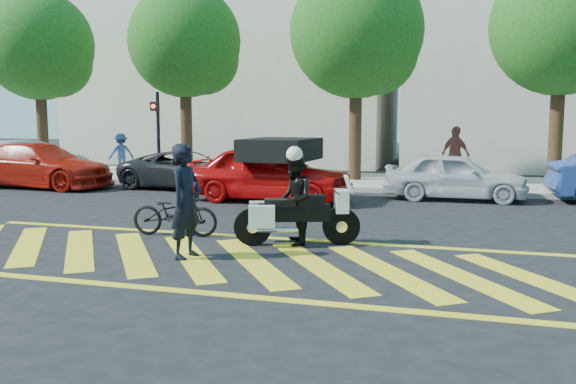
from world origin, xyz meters
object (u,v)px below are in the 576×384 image
(bicycle, at_px, (175,213))
(parked_mid_left, at_px, (187,170))
(parked_left, at_px, (40,165))
(police_motorcycle, at_px, (295,215))
(parked_mid_right, at_px, (455,176))
(red_convertible, at_px, (270,173))
(officer_bike, at_px, (186,201))
(officer_moto, at_px, (294,200))
(parked_far_left, at_px, (26,161))

(bicycle, distance_m, parked_mid_left, 7.93)
(parked_left, distance_m, parked_mid_left, 4.99)
(police_motorcycle, xyz_separation_m, parked_mid_right, (2.68, 7.17, 0.12))
(bicycle, bearing_deg, red_convertible, -8.68)
(parked_mid_left, bearing_deg, parked_mid_right, -87.34)
(bicycle, bearing_deg, police_motorcycle, -99.54)
(red_convertible, bearing_deg, parked_left, 86.65)
(officer_bike, bearing_deg, red_convertible, 14.57)
(officer_moto, bearing_deg, parked_left, -139.62)
(parked_far_left, height_order, parked_mid_left, parked_far_left)
(parked_far_left, bearing_deg, bicycle, -126.45)
(officer_moto, xyz_separation_m, parked_mid_right, (2.70, 7.16, -0.17))
(bicycle, height_order, parked_mid_left, parked_mid_left)
(bicycle, xyz_separation_m, parked_mid_right, (5.21, 7.00, 0.21))
(parked_far_left, bearing_deg, officer_bike, -129.15)
(police_motorcycle, height_order, red_convertible, red_convertible)
(officer_moto, xyz_separation_m, red_convertible, (-2.25, 5.36, -0.05))
(red_convertible, relative_size, parked_left, 0.91)
(parked_far_left, distance_m, parked_mid_left, 6.56)
(bicycle, height_order, officer_moto, officer_moto)
(officer_moto, relative_size, parked_far_left, 0.37)
(parked_far_left, xyz_separation_m, parked_mid_right, (15.00, -0.56, -0.07))
(police_motorcycle, relative_size, parked_far_left, 0.50)
(police_motorcycle, bearing_deg, parked_mid_left, 109.21)
(parked_far_left, distance_m, parked_mid_right, 15.01)
(bicycle, relative_size, red_convertible, 0.38)
(police_motorcycle, bearing_deg, red_convertible, 94.17)
(parked_far_left, bearing_deg, parked_mid_left, -91.63)
(officer_bike, distance_m, parked_mid_left, 9.90)
(parked_mid_left, distance_m, parked_mid_right, 8.45)
(officer_moto, distance_m, parked_left, 12.39)
(police_motorcycle, distance_m, officer_moto, 0.29)
(parked_mid_right, bearing_deg, police_motorcycle, 158.79)
(officer_bike, bearing_deg, parked_mid_right, -17.64)
(parked_far_left, bearing_deg, parked_left, -127.91)
(bicycle, relative_size, officer_moto, 1.04)
(police_motorcycle, xyz_separation_m, red_convertible, (-2.27, 5.37, 0.23))
(bicycle, xyz_separation_m, officer_moto, (2.52, -0.15, 0.38))
(police_motorcycle, xyz_separation_m, parked_mid_left, (-5.77, 7.40, 0.06))
(police_motorcycle, height_order, parked_mid_right, parked_mid_right)
(bicycle, xyz_separation_m, parked_far_left, (-9.79, 7.56, 0.28))
(officer_bike, relative_size, police_motorcycle, 0.85)
(parked_left, bearing_deg, parked_far_left, 53.16)
(bicycle, bearing_deg, officer_moto, -99.29)
(officer_bike, xyz_separation_m, parked_mid_left, (-4.31, 8.91, -0.34))
(bicycle, xyz_separation_m, parked_left, (-8.12, 6.20, 0.28))
(officer_bike, xyz_separation_m, parked_left, (-9.19, 7.88, -0.22))
(police_motorcycle, bearing_deg, parked_far_left, 129.16)
(bicycle, bearing_deg, parked_far_left, 46.54)
(officer_bike, height_order, parked_left, officer_bike)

